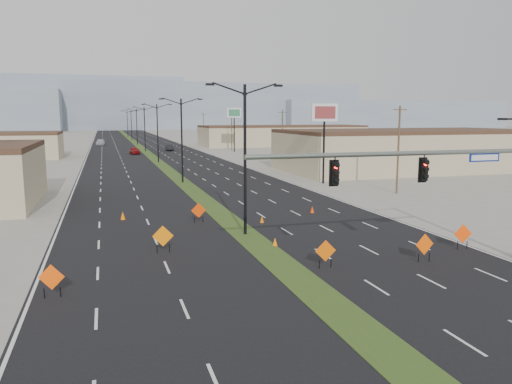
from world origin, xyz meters
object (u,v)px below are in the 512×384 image
object	(u,v)px
construction_sign_0	(51,278)
construction_sign_5	(463,235)
signal_mast	(454,177)
streetlight_5	(131,124)
streetlight_1	(182,138)
construction_sign_2	(199,211)
car_far	(100,142)
pole_sign_east_near	(324,119)
car_mid	(169,148)
pole_sign_east_far	(234,116)
streetlight_0	(245,155)
cone_2	(312,210)
cone_3	(123,216)
construction_sign_3	(325,252)
streetlight_3	(145,128)
cone_1	(275,242)
cone_0	(262,219)
construction_sign_1	(163,237)
car_left	(135,151)
streetlight_2	(158,131)
streetlight_6	(127,123)
streetlight_4	(137,125)
construction_sign_4	(425,245)

from	to	relation	value
construction_sign_0	construction_sign_5	bearing A→B (deg)	15.93
signal_mast	streetlight_5	bearing A→B (deg)	93.26
streetlight_1	construction_sign_2	world-z (taller)	streetlight_1
car_far	pole_sign_east_near	size ratio (longest dim) A/B	0.59
car_mid	pole_sign_east_far	world-z (taller)	pole_sign_east_far
streetlight_0	cone_2	size ratio (longest dim) A/B	17.46
construction_sign_5	cone_3	bearing A→B (deg)	149.71
car_far	construction_sign_2	bearing A→B (deg)	-83.69
signal_mast	construction_sign_3	size ratio (longest dim) A/B	10.70
car_far	cone_2	xyz separation A→B (m)	(17.28, -106.99, -0.52)
streetlight_0	streetlight_3	world-z (taller)	same
cone_1	streetlight_3	bearing A→B (deg)	90.61
construction_sign_5	cone_0	size ratio (longest dim) A/B	2.89
pole_sign_east_far	streetlight_5	bearing A→B (deg)	110.60
construction_sign_0	cone_1	bearing A→B (deg)	36.16
streetlight_0	construction_sign_1	xyz separation A→B (m)	(-5.85, -3.04, -4.45)
car_far	construction_sign_5	world-z (taller)	car_far
streetlight_3	construction_sign_3	xyz separation A→B (m)	(2.00, -92.51, -4.53)
car_left	construction_sign_2	xyz separation A→B (m)	(0.48, -71.76, 0.13)
car_far	construction_sign_0	xyz separation A→B (m)	(-1.49, -121.76, 0.08)
construction_sign_0	construction_sign_2	world-z (taller)	construction_sign_0
streetlight_2	streetlight_5	xyz separation A→B (m)	(0.00, 84.00, 0.00)
construction_sign_3	cone_2	distance (m)	15.27
streetlight_5	streetlight_1	bearing A→B (deg)	-90.00
car_left	construction_sign_3	bearing A→B (deg)	-93.39
streetlight_6	car_left	size ratio (longest dim) A/B	2.29
construction_sign_0	construction_sign_1	distance (m)	8.13
cone_0	construction_sign_1	bearing A→B (deg)	-141.99
streetlight_4	pole_sign_east_near	world-z (taller)	streetlight_4
streetlight_4	pole_sign_east_far	xyz separation A→B (m)	(19.23, -34.33, 2.59)
streetlight_1	streetlight_5	distance (m)	112.00
streetlight_2	signal_mast	bearing A→B (deg)	-82.61
streetlight_4	streetlight_5	bearing A→B (deg)	90.00
streetlight_6	pole_sign_east_near	size ratio (longest dim) A/B	1.06
construction_sign_2	cone_2	size ratio (longest dim) A/B	2.62
construction_sign_5	construction_sign_0	bearing A→B (deg)	-168.64
streetlight_5	pole_sign_east_far	world-z (taller)	streetlight_5
construction_sign_0	construction_sign_4	size ratio (longest dim) A/B	0.97
car_left	construction_sign_0	world-z (taller)	construction_sign_0
streetlight_4	construction_sign_3	bearing A→B (deg)	-89.05
streetlight_0	construction_sign_4	bearing A→B (deg)	-49.39
streetlight_5	pole_sign_east_near	distance (m)	118.65
streetlight_4	construction_sign_1	xyz separation A→B (m)	(-5.85, -115.04, -4.45)
streetlight_3	streetlight_5	size ratio (longest dim) A/B	1.00
construction_sign_1	pole_sign_east_far	world-z (taller)	pole_sign_east_far
car_far	pole_sign_east_near	bearing A→B (deg)	-71.71
streetlight_3	streetlight_1	bearing A→B (deg)	-90.00
streetlight_4	car_far	bearing A→B (deg)	175.62
cone_1	cone_2	distance (m)	11.30
construction_sign_0	cone_2	xyz separation A→B (m)	(18.77, 14.77, -0.61)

